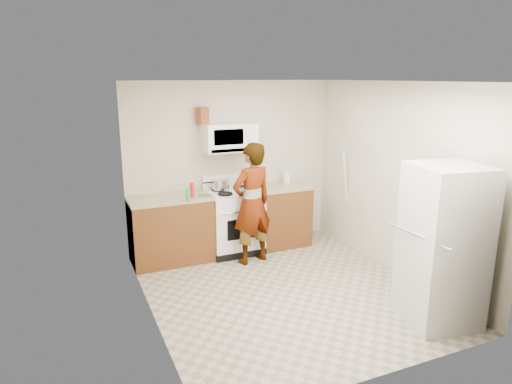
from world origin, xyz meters
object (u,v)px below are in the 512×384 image
microwave (230,137)px  kettle (287,178)px  fridge (443,246)px  saucepan (221,184)px  person (252,204)px  gas_range (234,220)px

microwave → kettle: bearing=1.0°
fridge → saucepan: bearing=127.4°
person → fridge: person is taller
saucepan → microwave: bearing=8.1°
kettle → saucepan: size_ratio=0.65×
gas_range → person: bearing=-79.0°
microwave → person: 1.04m
kettle → microwave: bearing=-154.2°
gas_range → saucepan: bearing=145.6°
fridge → saucepan: (-1.44, 2.84, 0.17)m
microwave → person: size_ratio=0.45×
gas_range → microwave: (0.00, 0.13, 1.21)m
kettle → saucepan: (-1.10, -0.04, 0.01)m
fridge → saucepan: 3.19m
gas_range → microwave: microwave is taller
saucepan → gas_range: bearing=-34.4°
fridge → kettle: fridge is taller
gas_range → kettle: bearing=8.6°
gas_range → person: size_ratio=0.66×
kettle → saucepan: kettle is taller
gas_range → fridge: fridge is taller
microwave → person: bearing=-81.3°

